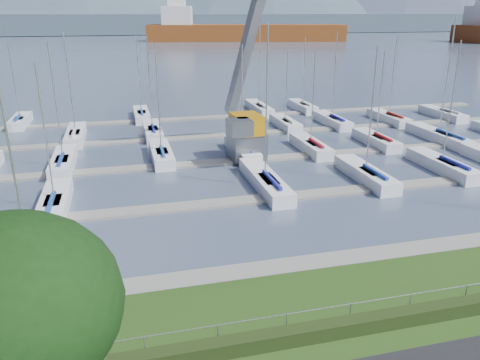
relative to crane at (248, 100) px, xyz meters
name	(u,v)px	position (x,y,z in m)	size (l,w,h in m)	color
water	(129,38)	(-4.76, 232.41, -5.73)	(800.00, 540.00, 0.20)	#49566B
hedge	(311,333)	(-4.76, -27.99, -4.98)	(80.00, 0.70, 0.70)	#213011
fence	(309,311)	(-4.76, -27.59, -4.13)	(0.04, 0.04, 80.00)	#909298
foothill	(125,23)	(-4.76, 302.41, 0.67)	(900.00, 80.00, 12.00)	#415360
docks	(204,163)	(-4.76, -1.59, -5.55)	(90.00, 41.60, 0.25)	gray
crane	(248,100)	(0.00, 0.00, 0.00)	(5.87, 13.23, 22.35)	slate
cargo_ship_mid	(237,33)	(46.46, 190.68, -1.75)	(97.43, 37.54, 21.50)	brown
sailboat_fleet	(189,100)	(-5.56, 0.97, 0.04)	(74.64, 50.40, 13.52)	#1F2B9F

